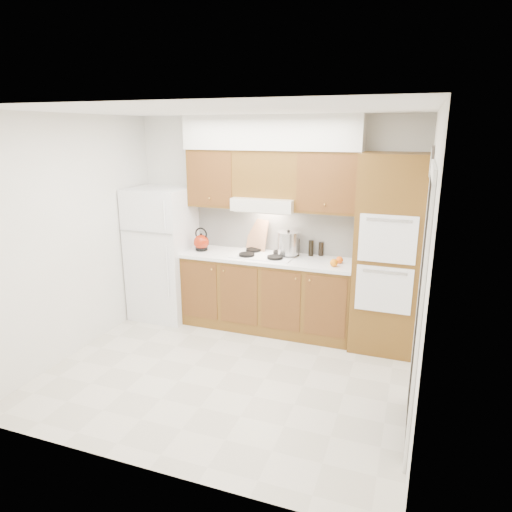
{
  "coord_description": "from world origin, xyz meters",
  "views": [
    {
      "loc": [
        1.71,
        -3.9,
        2.44
      ],
      "look_at": [
        0.14,
        0.45,
        1.15
      ],
      "focal_mm": 32.0,
      "sensor_mm": 36.0,
      "label": 1
    }
  ],
  "objects": [
    {
      "name": "kettle",
      "position": [
        -0.86,
        1.17,
        1.05
      ],
      "size": [
        0.25,
        0.25,
        0.2
      ],
      "primitive_type": "sphere",
      "rotation": [
        0.0,
        0.0,
        0.31
      ],
      "color": "maroon",
      "rests_on": "countertop"
    },
    {
      "name": "condiment_b",
      "position": [
        0.52,
        1.4,
        1.04
      ],
      "size": [
        0.07,
        0.07,
        0.19
      ],
      "primitive_type": "cylinder",
      "rotation": [
        0.0,
        0.0,
        -0.11
      ],
      "color": "black",
      "rests_on": "countertop"
    },
    {
      "name": "soffit",
      "position": [
        0.03,
        1.32,
        2.4
      ],
      "size": [
        2.13,
        0.36,
        0.4
      ],
      "primitive_type": "cube",
      "color": "silver",
      "rests_on": "wall_back"
    },
    {
      "name": "oven_cabinet",
      "position": [
        1.44,
        1.18,
        1.1
      ],
      "size": [
        0.7,
        0.65,
        2.2
      ],
      "primitive_type": "cube",
      "color": "brown",
      "rests_on": "floor"
    },
    {
      "name": "base_cabinets",
      "position": [
        0.02,
        1.2,
        0.45
      ],
      "size": [
        2.11,
        0.6,
        0.9
      ],
      "primitive_type": "cube",
      "color": "brown",
      "rests_on": "floor"
    },
    {
      "name": "upper_cab_right",
      "position": [
        0.72,
        1.33,
        1.85
      ],
      "size": [
        0.73,
        0.33,
        0.7
      ],
      "primitive_type": "cube",
      "color": "brown",
      "rests_on": "wall_back"
    },
    {
      "name": "wall_back",
      "position": [
        0.0,
        1.5,
        1.3
      ],
      "size": [
        3.6,
        0.02,
        2.6
      ],
      "primitive_type": "cube",
      "color": "white",
      "rests_on": "floor"
    },
    {
      "name": "ceiling",
      "position": [
        0.0,
        0.0,
        2.6
      ],
      "size": [
        3.6,
        3.6,
        0.0
      ],
      "primitive_type": "plane",
      "color": "white",
      "rests_on": "wall_back"
    },
    {
      "name": "wall_clock",
      "position": [
        1.79,
        0.55,
        2.15
      ],
      "size": [
        0.02,
        0.3,
        0.3
      ],
      "primitive_type": "cylinder",
      "rotation": [
        0.0,
        1.57,
        0.0
      ],
      "color": "#3F3833",
      "rests_on": "wall_right"
    },
    {
      "name": "wall_right",
      "position": [
        1.8,
        0.0,
        1.3
      ],
      "size": [
        0.02,
        3.0,
        2.6
      ],
      "primitive_type": "cube",
      "color": "white",
      "rests_on": "floor"
    },
    {
      "name": "doorway",
      "position": [
        1.79,
        -0.35,
        1.05
      ],
      "size": [
        0.02,
        0.9,
        2.1
      ],
      "primitive_type": "cube",
      "color": "black",
      "rests_on": "floor"
    },
    {
      "name": "floor",
      "position": [
        0.0,
        0.0,
        0.0
      ],
      "size": [
        3.6,
        3.6,
        0.0
      ],
      "primitive_type": "plane",
      "color": "beige",
      "rests_on": "ground"
    },
    {
      "name": "orange_near",
      "position": [
        0.87,
        1.03,
        0.98
      ],
      "size": [
        0.1,
        0.1,
        0.09
      ],
      "primitive_type": "sphere",
      "rotation": [
        0.0,
        0.0,
        -0.16
      ],
      "color": "orange",
      "rests_on": "countertop"
    },
    {
      "name": "condiment_c",
      "position": [
        0.63,
        1.44,
        1.02
      ],
      "size": [
        0.06,
        0.06,
        0.17
      ],
      "primitive_type": "cylinder",
      "rotation": [
        0.0,
        0.0,
        0.02
      ],
      "color": "black",
      "rests_on": "countertop"
    },
    {
      "name": "upper_cab_over_hood",
      "position": [
        -0.02,
        1.33,
        1.92
      ],
      "size": [
        0.75,
        0.33,
        0.55
      ],
      "primitive_type": "cube",
      "color": "brown",
      "rests_on": "range_hood"
    },
    {
      "name": "countertop",
      "position": [
        0.03,
        1.19,
        0.92
      ],
      "size": [
        2.13,
        0.62,
        0.04
      ],
      "primitive_type": "cube",
      "color": "white",
      "rests_on": "base_cabinets"
    },
    {
      "name": "fridge",
      "position": [
        -1.41,
        1.14,
        0.86
      ],
      "size": [
        0.75,
        0.72,
        1.72
      ],
      "primitive_type": "cube",
      "color": "white",
      "rests_on": "floor"
    },
    {
      "name": "wall_left",
      "position": [
        -1.8,
        0.0,
        1.3
      ],
      "size": [
        0.02,
        3.0,
        2.6
      ],
      "primitive_type": "cube",
      "color": "white",
      "rests_on": "floor"
    },
    {
      "name": "backsplash",
      "position": [
        0.02,
        1.49,
        1.22
      ],
      "size": [
        2.11,
        0.03,
        0.56
      ],
      "primitive_type": "cube",
      "color": "white",
      "rests_on": "countertop"
    },
    {
      "name": "orange_far",
      "position": [
        0.91,
        1.18,
        0.98
      ],
      "size": [
        0.11,
        0.11,
        0.08
      ],
      "primitive_type": "sphere",
      "rotation": [
        0.0,
        0.0,
        -0.34
      ],
      "color": "#F44F0C",
      "rests_on": "countertop"
    },
    {
      "name": "stock_pot",
      "position": [
        0.26,
        1.28,
        1.1
      ],
      "size": [
        0.25,
        0.25,
        0.26
      ],
      "primitive_type": "cylinder",
      "rotation": [
        0.0,
        0.0,
        -0.0
      ],
      "color": "#B7B7BC",
      "rests_on": "cooktop"
    },
    {
      "name": "condiment_a",
      "position": [
        0.36,
        1.34,
        1.05
      ],
      "size": [
        0.07,
        0.07,
        0.21
      ],
      "primitive_type": "cylinder",
      "rotation": [
        0.0,
        0.0,
        -0.13
      ],
      "color": "black",
      "rests_on": "countertop"
    },
    {
      "name": "cutting_board",
      "position": [
        -0.19,
        1.43,
        1.14
      ],
      "size": [
        0.32,
        0.21,
        0.4
      ],
      "primitive_type": "cube",
      "rotation": [
        -0.21,
        0.0,
        -0.4
      ],
      "color": "tan",
      "rests_on": "countertop"
    },
    {
      "name": "upper_cab_left",
      "position": [
        -0.71,
        1.33,
        1.85
      ],
      "size": [
        0.63,
        0.33,
        0.7
      ],
      "primitive_type": "cube",
      "color": "brown",
      "rests_on": "wall_back"
    },
    {
      "name": "cooktop",
      "position": [
        -0.02,
        1.21,
        0.95
      ],
      "size": [
        0.74,
        0.5,
        0.01
      ],
      "primitive_type": "cube",
      "color": "white",
      "rests_on": "countertop"
    },
    {
      "name": "range_hood",
      "position": [
        -0.02,
        1.27,
        1.57
      ],
      "size": [
        0.75,
        0.45,
        0.15
      ],
      "primitive_type": "cube",
      "color": "silver",
      "rests_on": "wall_back"
    }
  ]
}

